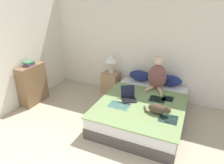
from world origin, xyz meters
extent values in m
cube|color=silver|center=(0.00, 3.65, 1.27)|extent=(5.98, 0.05, 2.55)
cube|color=silver|center=(-2.52, 1.81, 1.27)|extent=(0.05, 4.62, 2.55)
cube|color=#4C4742|center=(0.28, 2.52, 0.11)|extent=(1.61, 2.13, 0.21)
cube|color=silver|center=(0.28, 2.52, 0.32)|extent=(1.59, 2.10, 0.21)
cube|color=#758E56|center=(0.28, 2.31, 0.44)|extent=(1.66, 1.70, 0.02)
cube|color=#5B9384|center=(-0.10, 2.12, 0.44)|extent=(0.40, 0.28, 0.01)
cube|color=#5B9384|center=(0.72, 2.78, 0.44)|extent=(0.22, 0.25, 0.01)
cube|color=#5B9384|center=(0.53, 2.67, 0.44)|extent=(0.32, 0.29, 0.01)
cube|color=#5B9384|center=(0.85, 2.04, 0.44)|extent=(0.32, 0.30, 0.01)
ellipsoid|color=navy|center=(-0.08, 3.44, 0.58)|extent=(0.54, 0.22, 0.26)
ellipsoid|color=navy|center=(0.64, 3.44, 0.58)|extent=(0.54, 0.22, 0.26)
ellipsoid|color=brown|center=(0.39, 3.17, 0.73)|extent=(0.41, 0.23, 0.57)
sphere|color=#DBB293|center=(0.39, 3.17, 1.11)|extent=(0.20, 0.20, 0.20)
cylinder|color=#DBB293|center=(0.27, 3.03, 0.48)|extent=(0.19, 0.29, 0.07)
cylinder|color=#DBB293|center=(0.50, 3.03, 0.48)|extent=(0.19, 0.29, 0.07)
ellipsoid|color=#473828|center=(0.63, 2.14, 0.54)|extent=(0.34, 0.21, 0.18)
sphere|color=#473828|center=(0.81, 2.12, 0.57)|extent=(0.13, 0.13, 0.13)
cone|color=#473828|center=(0.82, 2.16, 0.61)|extent=(0.06, 0.06, 0.06)
cone|color=#473828|center=(0.81, 2.09, 0.61)|extent=(0.06, 0.06, 0.06)
cylinder|color=#473828|center=(0.42, 2.16, 0.47)|extent=(0.11, 0.18, 0.04)
cube|color=black|center=(0.01, 2.39, 0.46)|extent=(0.37, 0.36, 0.02)
cube|color=black|center=(-0.06, 2.51, 0.59)|extent=(0.27, 0.20, 0.24)
cube|color=tan|center=(-0.85, 3.39, 0.28)|extent=(0.41, 0.37, 0.56)
sphere|color=tan|center=(-0.85, 3.19, 0.41)|extent=(0.03, 0.03, 0.03)
cylinder|color=beige|center=(-0.84, 3.39, 0.61)|extent=(0.12, 0.12, 0.10)
cylinder|color=beige|center=(-0.84, 3.39, 0.76)|extent=(0.02, 0.02, 0.20)
cone|color=white|center=(-0.84, 3.39, 0.94)|extent=(0.31, 0.31, 0.17)
cube|color=brown|center=(-2.32, 2.16, 0.47)|extent=(0.28, 0.69, 0.93)
cube|color=#844270|center=(-2.32, 2.16, 0.95)|extent=(0.20, 0.23, 0.04)
cube|color=#3D7A51|center=(-2.31, 2.17, 0.99)|extent=(0.14, 0.19, 0.03)
cube|color=#3D7A51|center=(-2.32, 2.15, 1.02)|extent=(0.19, 0.21, 0.03)
camera|label=1|loc=(1.15, -1.00, 2.42)|focal=32.00mm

